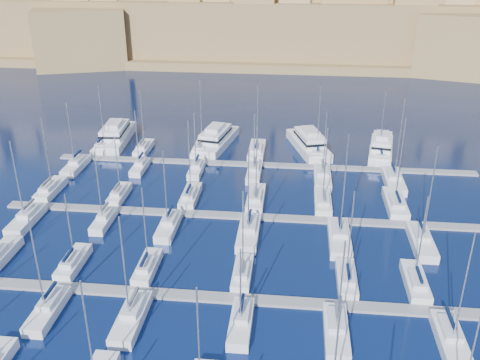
# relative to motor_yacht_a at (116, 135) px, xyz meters

# --- Properties ---
(ground) EXTENTS (600.00, 600.00, 0.00)m
(ground) POSITION_rel_motor_yacht_a_xyz_m (33.51, -42.05, -1.73)
(ground) COLOR black
(ground) RESTS_ON ground
(pontoon_mid_near) EXTENTS (84.00, 2.00, 0.40)m
(pontoon_mid_near) POSITION_rel_motor_yacht_a_xyz_m (33.51, -54.05, -1.53)
(pontoon_mid_near) COLOR slate
(pontoon_mid_near) RESTS_ON ground
(pontoon_mid_far) EXTENTS (84.00, 2.00, 0.40)m
(pontoon_mid_far) POSITION_rel_motor_yacht_a_xyz_m (33.51, -32.05, -1.53)
(pontoon_mid_far) COLOR slate
(pontoon_mid_far) RESTS_ON ground
(pontoon_far) EXTENTS (84.00, 2.00, 0.40)m
(pontoon_far) POSITION_rel_motor_yacht_a_xyz_m (33.51, -10.05, -1.53)
(pontoon_far) COLOR slate
(pontoon_far) RESTS_ON ground
(sailboat_13) EXTENTS (2.50, 8.34, 11.46)m
(sailboat_13) POSITION_rel_motor_yacht_a_xyz_m (9.67, -48.99, -1.01)
(sailboat_13) COLOR silver
(sailboat_13) RESTS_ON ground
(sailboat_14) EXTENTS (2.46, 8.21, 12.92)m
(sailboat_14) POSITION_rel_motor_yacht_a_xyz_m (20.32, -49.05, -1.00)
(sailboat_14) COLOR silver
(sailboat_14) RESTS_ON ground
(sailboat_15) EXTENTS (2.44, 8.13, 13.16)m
(sailboat_15) POSITION_rel_motor_yacht_a_xyz_m (33.54, -49.09, -1.00)
(sailboat_15) COLOR silver
(sailboat_15) RESTS_ON ground
(sailboat_16) EXTENTS (2.53, 8.44, 13.75)m
(sailboat_16) POSITION_rel_motor_yacht_a_xyz_m (47.48, -48.94, -0.99)
(sailboat_16) COLOR silver
(sailboat_16) RESTS_ON ground
(sailboat_17) EXTENTS (2.67, 8.92, 13.37)m
(sailboat_17) POSITION_rel_motor_yacht_a_xyz_m (56.50, -48.71, -0.99)
(sailboat_17) COLOR silver
(sailboat_17) RESTS_ON ground
(sailboat_19) EXTENTS (2.62, 8.74, 13.97)m
(sailboat_19) POSITION_rel_motor_yacht_a_xyz_m (10.64, -59.31, -0.99)
(sailboat_19) COLOR silver
(sailboat_19) RESTS_ON ground
(sailboat_20) EXTENTS (2.85, 9.51, 15.10)m
(sailboat_20) POSITION_rel_motor_yacht_a_xyz_m (21.24, -59.69, -0.97)
(sailboat_20) COLOR silver
(sailboat_20) RESTS_ON ground
(sailboat_21) EXTENTS (2.55, 8.50, 11.59)m
(sailboat_21) POSITION_rel_motor_yacht_a_xyz_m (34.40, -59.19, -1.01)
(sailboat_21) COLOR silver
(sailboat_21) RESTS_ON ground
(sailboat_22) EXTENTS (2.75, 9.18, 13.55)m
(sailboat_22) POSITION_rel_motor_yacht_a_xyz_m (45.51, -59.52, -0.99)
(sailboat_22) COLOR silver
(sailboat_22) RESTS_ON ground
(sailboat_23) EXTENTS (2.84, 9.47, 15.48)m
(sailboat_23) POSITION_rel_motor_yacht_a_xyz_m (58.33, -59.67, -0.97)
(sailboat_23) COLOR silver
(sailboat_23) RESTS_ON ground
(sailboat_24) EXTENTS (2.75, 9.18, 14.29)m
(sailboat_24) POSITION_rel_motor_yacht_a_xyz_m (-3.53, -26.57, -0.98)
(sailboat_24) COLOR silver
(sailboat_24) RESTS_ON ground
(sailboat_25) EXTENTS (2.37, 7.89, 11.51)m
(sailboat_25) POSITION_rel_motor_yacht_a_xyz_m (9.39, -27.21, -1.01)
(sailboat_25) COLOR silver
(sailboat_25) RESTS_ON ground
(sailboat_26) EXTENTS (2.69, 8.98, 14.72)m
(sailboat_26) POSITION_rel_motor_yacht_a_xyz_m (22.03, -26.67, -0.98)
(sailboat_26) COLOR silver
(sailboat_26) RESTS_ON ground
(sailboat_27) EXTENTS (2.89, 9.64, 13.84)m
(sailboat_27) POSITION_rel_motor_yacht_a_xyz_m (33.55, -26.35, -0.98)
(sailboat_27) COLOR silver
(sailboat_27) RESTS_ON ground
(sailboat_28) EXTENTS (2.80, 9.33, 14.21)m
(sailboat_28) POSITION_rel_motor_yacht_a_xyz_m (45.11, -26.50, -0.98)
(sailboat_28) COLOR silver
(sailboat_28) RESTS_ON ground
(sailboat_29) EXTENTS (3.16, 10.55, 16.08)m
(sailboat_29) POSITION_rel_motor_yacht_a_xyz_m (57.41, -25.90, -0.95)
(sailboat_29) COLOR silver
(sailboat_29) RESTS_ON ground
(sailboat_30) EXTENTS (2.85, 9.51, 14.65)m
(sailboat_30) POSITION_rel_motor_yacht_a_xyz_m (-2.67, -37.69, -0.97)
(sailboat_30) COLOR silver
(sailboat_30) RESTS_ON ground
(sailboat_31) EXTENTS (2.28, 7.61, 13.04)m
(sailboat_31) POSITION_rel_motor_yacht_a_xyz_m (9.86, -36.76, -1.00)
(sailboat_31) COLOR silver
(sailboat_31) RESTS_ON ground
(sailboat_32) EXTENTS (2.67, 8.90, 13.91)m
(sailboat_32) POSITION_rel_motor_yacht_a_xyz_m (20.63, -37.39, -0.99)
(sailboat_32) COLOR silver
(sailboat_32) RESTS_ON ground
(sailboat_33) EXTENTS (3.11, 10.36, 15.09)m
(sailboat_33) POSITION_rel_motor_yacht_a_xyz_m (33.38, -38.11, -0.96)
(sailboat_33) COLOR silver
(sailboat_33) RESTS_ON ground
(sailboat_34) EXTENTS (3.18, 10.60, 17.86)m
(sailboat_34) POSITION_rel_motor_yacht_a_xyz_m (47.17, -38.23, -0.94)
(sailboat_34) COLOR silver
(sailboat_34) RESTS_ON ground
(sailboat_35) EXTENTS (3.03, 10.09, 16.44)m
(sailboat_35) POSITION_rel_motor_yacht_a_xyz_m (59.35, -37.98, -0.95)
(sailboat_35) COLOR silver
(sailboat_35) RESTS_ON ground
(sailboat_36) EXTENTS (2.78, 9.27, 14.12)m
(sailboat_36) POSITION_rel_motor_yacht_a_xyz_m (-1.31, -4.53, -0.98)
(sailboat_36) COLOR silver
(sailboat_36) RESTS_ON ground
(sailboat_37) EXTENTS (2.58, 8.61, 13.50)m
(sailboat_37) POSITION_rel_motor_yacht_a_xyz_m (7.67, -4.86, -0.99)
(sailboat_37) COLOR silver
(sailboat_37) RESTS_ON ground
(sailboat_38) EXTENTS (3.17, 10.57, 15.82)m
(sailboat_38) POSITION_rel_motor_yacht_a_xyz_m (20.07, -3.89, -0.95)
(sailboat_38) COLOR silver
(sailboat_38) RESTS_ON ground
(sailboat_39) EXTENTS (3.21, 10.70, 14.99)m
(sailboat_39) POSITION_rel_motor_yacht_a_xyz_m (31.97, -3.83, -0.96)
(sailboat_39) COLOR silver
(sailboat_39) RESTS_ON ground
(sailboat_40) EXTENTS (3.07, 10.22, 15.20)m
(sailboat_40) POSITION_rel_motor_yacht_a_xyz_m (44.63, -4.06, -0.96)
(sailboat_40) COLOR silver
(sailboat_40) RESTS_ON ground
(sailboat_41) EXTENTS (2.84, 9.46, 14.73)m
(sailboat_41) POSITION_rel_motor_yacht_a_xyz_m (57.41, -4.44, -0.97)
(sailboat_41) COLOR silver
(sailboat_41) RESTS_ON ground
(sailboat_42) EXTENTS (2.79, 9.30, 13.98)m
(sailboat_42) POSITION_rel_motor_yacht_a_xyz_m (-3.18, -15.59, -0.98)
(sailboat_42) COLOR silver
(sailboat_42) RESTS_ON ground
(sailboat_43) EXTENTS (2.30, 7.67, 12.68)m
(sailboat_43) POSITION_rel_motor_yacht_a_xyz_m (9.65, -14.78, -1.00)
(sailboat_43) COLOR silver
(sailboat_43) RESTS_ON ground
(sailboat_44) EXTENTS (2.36, 7.87, 12.57)m
(sailboat_44) POSITION_rel_motor_yacht_a_xyz_m (21.00, -14.88, -1.00)
(sailboat_44) COLOR silver
(sailboat_44) RESTS_ON ground
(sailboat_45) EXTENTS (2.60, 8.66, 12.96)m
(sailboat_45) POSITION_rel_motor_yacht_a_xyz_m (32.36, -15.27, -1.00)
(sailboat_45) COLOR silver
(sailboat_45) RESTS_ON ground
(sailboat_46) EXTENTS (3.11, 10.38, 14.14)m
(sailboat_46) POSITION_rel_motor_yacht_a_xyz_m (45.38, -16.11, -0.97)
(sailboat_46) COLOR silver
(sailboat_46) RESTS_ON ground
(sailboat_47) EXTENTS (3.24, 10.81, 17.01)m
(sailboat_47) POSITION_rel_motor_yacht_a_xyz_m (58.54, -16.33, -0.94)
(sailboat_47) COLOR silver
(sailboat_47) RESTS_ON ground
(motor_yacht_a) EXTENTS (6.59, 18.14, 5.25)m
(motor_yacht_a) POSITION_rel_motor_yacht_a_xyz_m (0.00, 0.00, 0.00)
(motor_yacht_a) COLOR silver
(motor_yacht_a) RESTS_ON ground
(motor_yacht_b) EXTENTS (8.23, 18.03, 5.25)m
(motor_yacht_b) POSITION_rel_motor_yacht_a_xyz_m (22.76, -0.20, 0.00)
(motor_yacht_b) COLOR silver
(motor_yacht_b) RESTS_ON ground
(motor_yacht_c) EXTENTS (9.93, 17.92, 5.25)m
(motor_yacht_c) POSITION_rel_motor_yacht_a_xyz_m (42.97, -0.29, 0.00)
(motor_yacht_c) COLOR silver
(motor_yacht_c) RESTS_ON ground
(motor_yacht_d) EXTENTS (6.92, 15.52, 5.25)m
(motor_yacht_d) POSITION_rel_motor_yacht_a_xyz_m (58.15, -1.35, 0.00)
(motor_yacht_d) COLOR silver
(motor_yacht_d) RESTS_ON ground
(fortified_city) EXTENTS (460.00, 108.95, 59.52)m
(fortified_city) POSITION_rel_motor_yacht_a_xyz_m (33.33, 113.21, 13.01)
(fortified_city) COLOR brown
(fortified_city) RESTS_ON ground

